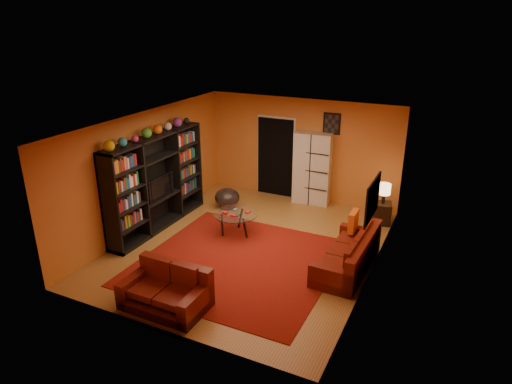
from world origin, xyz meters
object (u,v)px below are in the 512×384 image
at_px(bowl_chair, 227,198).
at_px(entertainment_unit, 157,182).
at_px(coffee_table, 236,215).
at_px(side_table, 382,213).
at_px(sofa, 351,255).
at_px(table_lamp, 384,190).
at_px(tv, 157,187).
at_px(storage_cabinet, 312,169).
at_px(loveseat, 168,290).

bearing_deg(bowl_chair, entertainment_unit, -120.16).
distance_m(coffee_table, side_table, 3.38).
relative_size(sofa, table_lamp, 4.31).
relative_size(tv, bowl_chair, 1.41).
bearing_deg(side_table, storage_cabinet, 165.47).
height_order(entertainment_unit, storage_cabinet, entertainment_unit).
bearing_deg(tv, coffee_table, -76.47).
xyz_separation_m(entertainment_unit, loveseat, (1.99, -2.42, -0.76)).
bearing_deg(table_lamp, storage_cabinet, 165.47).
bearing_deg(coffee_table, table_lamp, 35.19).
height_order(loveseat, storage_cabinet, storage_cabinet).
bearing_deg(tv, side_table, -62.22).
bearing_deg(bowl_chair, table_lamp, 11.94).
bearing_deg(bowl_chair, storage_cabinet, 35.58).
xyz_separation_m(tv, side_table, (4.47, 2.36, -0.72)).
xyz_separation_m(entertainment_unit, coffee_table, (1.77, 0.37, -0.60)).
relative_size(storage_cabinet, table_lamp, 3.92).
bearing_deg(entertainment_unit, coffee_table, 11.84).
height_order(tv, coffee_table, tv).
bearing_deg(bowl_chair, tv, -118.10).
relative_size(loveseat, bowl_chair, 2.25).
bearing_deg(bowl_chair, coffee_table, -53.49).
relative_size(storage_cabinet, side_table, 3.64).
bearing_deg(tv, entertainment_unit, 49.31).
height_order(loveseat, coffee_table, loveseat).
height_order(bowl_chair, table_lamp, table_lamp).
distance_m(tv, table_lamp, 5.06).
xyz_separation_m(storage_cabinet, table_lamp, (1.88, -0.49, -0.08)).
height_order(coffee_table, storage_cabinet, storage_cabinet).
height_order(sofa, loveseat, same).
xyz_separation_m(sofa, coffee_table, (-2.64, 0.37, 0.16)).
distance_m(loveseat, bowl_chair, 4.11).
distance_m(sofa, side_table, 2.31).
xyz_separation_m(loveseat, storage_cabinet, (0.66, 5.22, 0.62)).
height_order(tv, table_lamp, tv).
bearing_deg(coffee_table, side_table, 35.19).
xyz_separation_m(bowl_chair, side_table, (3.63, 0.77, -0.02)).
distance_m(sofa, table_lamp, 2.37).
height_order(coffee_table, side_table, side_table).
xyz_separation_m(entertainment_unit, storage_cabinet, (2.65, 2.80, -0.14)).
distance_m(entertainment_unit, storage_cabinet, 3.86).
bearing_deg(sofa, bowl_chair, 158.03).
relative_size(sofa, bowl_chair, 3.24).
relative_size(coffee_table, table_lamp, 2.10).
relative_size(loveseat, table_lamp, 3.00).
relative_size(coffee_table, storage_cabinet, 0.53).
height_order(tv, bowl_chair, tv).
bearing_deg(coffee_table, entertainment_unit, -168.16).
relative_size(tv, loveseat, 0.63).
height_order(tv, sofa, tv).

